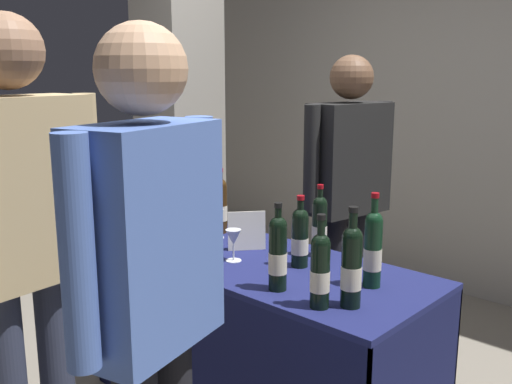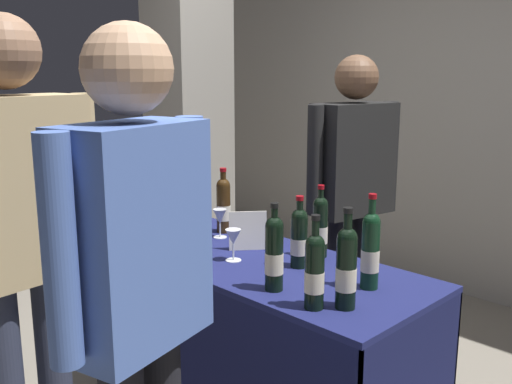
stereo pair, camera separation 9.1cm
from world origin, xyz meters
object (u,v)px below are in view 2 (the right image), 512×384
at_px(tasting_table, 256,310).
at_px(featured_wine_bottle, 197,229).
at_px(wine_glass_mid, 220,217).
at_px(taster_foreground_right, 137,282).
at_px(concrete_pillar, 188,74).
at_px(display_bottle_0, 346,266).
at_px(flower_vase, 173,226).
at_px(wine_glass_near_vendor, 233,238).
at_px(vendor_presenter, 353,182).

xyz_separation_m(tasting_table, featured_wine_bottle, (-0.21, -0.16, 0.36)).
bearing_deg(wine_glass_mid, taster_foreground_right, -51.24).
xyz_separation_m(concrete_pillar, tasting_table, (1.53, -0.86, -1.02)).
relative_size(concrete_pillar, featured_wine_bottle, 10.48).
distance_m(featured_wine_bottle, display_bottle_0, 0.80).
bearing_deg(concrete_pillar, wine_glass_mid, -32.56).
bearing_deg(display_bottle_0, tasting_table, 165.48).
relative_size(tasting_table, flower_vase, 4.00).
bearing_deg(tasting_table, wine_glass_near_vendor, -123.41).
bearing_deg(wine_glass_mid, featured_wine_bottle, -60.87).
bearing_deg(taster_foreground_right, flower_vase, 34.07).
distance_m(concrete_pillar, vendor_presenter, 1.59).
relative_size(featured_wine_bottle, taster_foreground_right, 0.17).
bearing_deg(vendor_presenter, display_bottle_0, 44.80).
bearing_deg(taster_foreground_right, wine_glass_mid, 24.46).
bearing_deg(wine_glass_near_vendor, featured_wine_bottle, -153.87).
distance_m(concrete_pillar, wine_glass_mid, 1.55).
bearing_deg(featured_wine_bottle, flower_vase, -175.94).
distance_m(featured_wine_bottle, taster_foreground_right, 1.00).
height_order(flower_vase, taster_foreground_right, taster_foreground_right).
bearing_deg(flower_vase, display_bottle_0, 1.06).
bearing_deg(flower_vase, taster_foreground_right, -41.63).
xyz_separation_m(display_bottle_0, wine_glass_mid, (-0.95, 0.26, -0.05)).
relative_size(wine_glass_mid, flower_vase, 0.36).
xyz_separation_m(vendor_presenter, taster_foreground_right, (0.49, -1.66, 0.02)).
bearing_deg(tasting_table, featured_wine_bottle, -142.78).
distance_m(wine_glass_near_vendor, flower_vase, 0.33).
bearing_deg(concrete_pillar, vendor_presenter, -3.74).
relative_size(tasting_table, taster_foreground_right, 0.94).
bearing_deg(display_bottle_0, wine_glass_near_vendor, 173.86).
bearing_deg(wine_glass_mid, tasting_table, -16.90).
distance_m(featured_wine_bottle, wine_glass_near_vendor, 0.17).
xyz_separation_m(concrete_pillar, wine_glass_near_vendor, (1.48, -0.94, -0.68)).
distance_m(tasting_table, wine_glass_near_vendor, 0.35).
bearing_deg(wine_glass_near_vendor, vendor_presenter, 88.97).
distance_m(wine_glass_near_vendor, vendor_presenter, 0.85).
height_order(wine_glass_mid, flower_vase, flower_vase).
bearing_deg(wine_glass_mid, vendor_presenter, 63.82).
xyz_separation_m(wine_glass_mid, vendor_presenter, (0.32, 0.65, 0.13)).
distance_m(featured_wine_bottle, vendor_presenter, 0.94).
bearing_deg(taster_foreground_right, vendor_presenter, 2.10).
bearing_deg(wine_glass_near_vendor, taster_foreground_right, -58.27).
relative_size(wine_glass_near_vendor, vendor_presenter, 0.09).
xyz_separation_m(wine_glass_mid, flower_vase, (-0.01, -0.28, 0.01)).
xyz_separation_m(concrete_pillar, featured_wine_bottle, (1.32, -1.02, -0.66)).
xyz_separation_m(concrete_pillar, wine_glass_mid, (1.17, -0.75, -0.68)).
height_order(flower_vase, vendor_presenter, vendor_presenter).
distance_m(display_bottle_0, flower_vase, 0.96).
bearing_deg(flower_vase, concrete_pillar, 138.50).
height_order(display_bottle_0, vendor_presenter, vendor_presenter).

